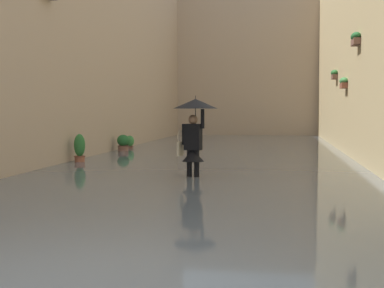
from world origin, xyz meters
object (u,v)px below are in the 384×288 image
(potted_plant_mid_right, at_px, (130,144))
(potted_plant_near_right, at_px, (80,151))
(person_wading, at_px, (194,123))
(potted_plant_far_right, at_px, (123,145))

(potted_plant_mid_right, distance_m, potted_plant_near_right, 5.66)
(person_wading, xyz_separation_m, potted_plant_mid_right, (3.93, -8.69, -1.05))
(potted_plant_near_right, bearing_deg, person_wading, 142.02)
(potted_plant_mid_right, relative_size, potted_plant_near_right, 0.69)
(person_wading, height_order, potted_plant_near_right, person_wading)
(potted_plant_far_right, relative_size, potted_plant_near_right, 0.78)
(potted_plant_near_right, bearing_deg, potted_plant_far_right, -91.18)
(potted_plant_far_right, xyz_separation_m, potted_plant_mid_right, (0.13, -1.39, -0.05))
(person_wading, height_order, potted_plant_far_right, person_wading)
(person_wading, height_order, potted_plant_mid_right, person_wading)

